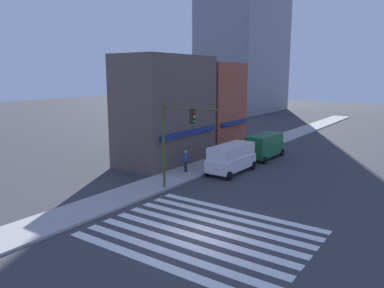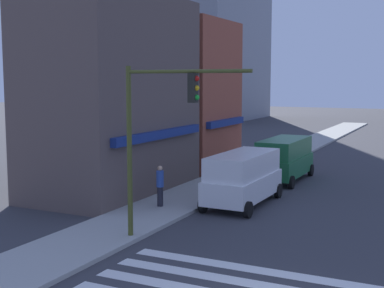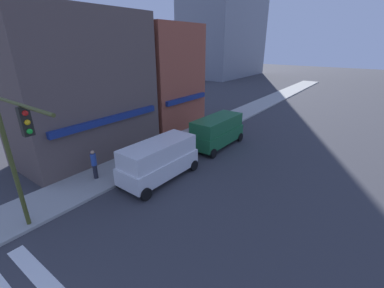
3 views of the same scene
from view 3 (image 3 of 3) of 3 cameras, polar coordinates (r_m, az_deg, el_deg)
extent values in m
cube|color=brown|center=(19.35, -23.22, 11.57)|extent=(9.33, 5.00, 9.69)
cube|color=navy|center=(17.54, -17.82, 5.18)|extent=(7.93, 0.30, 0.40)
cube|color=#9E4C38|center=(24.53, -6.27, 14.37)|extent=(6.20, 5.00, 9.21)
cube|color=navy|center=(23.10, -1.18, 10.00)|extent=(5.27, 0.30, 0.40)
cylinder|color=#474C1E|center=(12.71, -35.03, -3.96)|extent=(0.18, 0.18, 6.04)
cylinder|color=#474C1E|center=(9.88, -34.13, 7.30)|extent=(0.12, 4.43, 0.12)
cube|color=black|center=(9.79, -33.03, 4.21)|extent=(0.32, 0.24, 0.95)
sphere|color=red|center=(9.61, -33.10, 5.77)|extent=(0.18, 0.18, 0.18)
sphere|color=#EAAD14|center=(9.67, -32.74, 4.07)|extent=(0.18, 0.18, 0.18)
sphere|color=green|center=(9.75, -32.39, 2.40)|extent=(0.18, 0.18, 0.18)
cube|color=white|center=(15.40, -7.28, -4.85)|extent=(5.04, 2.09, 1.00)
cube|color=white|center=(14.98, -7.45, -1.42)|extent=(4.78, 1.93, 1.00)
cylinder|color=black|center=(15.10, -15.50, -8.25)|extent=(0.68, 0.22, 0.68)
cylinder|color=black|center=(13.75, -10.18, -10.93)|extent=(0.68, 0.22, 0.68)
cylinder|color=black|center=(17.61, -4.89, -3.01)|extent=(0.68, 0.22, 0.68)
cylinder|color=black|center=(16.47, 0.37, -4.76)|extent=(0.68, 0.22, 0.68)
cube|color=#1E6638|center=(20.19, 5.53, 1.80)|extent=(5.02, 2.06, 1.00)
cube|color=#1E6638|center=(19.87, 5.63, 4.51)|extent=(4.77, 1.90, 1.00)
cylinder|color=black|center=(19.27, -0.32, -0.69)|extent=(0.68, 0.22, 0.68)
cylinder|color=black|center=(18.23, 4.72, -2.11)|extent=(0.68, 0.22, 0.68)
cylinder|color=black|center=(22.54, 6.09, 2.56)|extent=(0.68, 0.22, 0.68)
cylinder|color=black|center=(21.66, 10.63, 1.50)|extent=(0.68, 0.22, 0.68)
cylinder|color=#23232D|center=(16.24, -20.68, -5.75)|extent=(0.26, 0.26, 0.85)
cylinder|color=#2D4C9E|center=(15.92, -21.05, -3.26)|extent=(0.32, 0.32, 0.70)
sphere|color=tan|center=(15.74, -21.27, -1.74)|extent=(0.22, 0.22, 0.22)
camera|label=1|loc=(17.38, -158.43, -19.16)|focal=35.00mm
camera|label=2|loc=(12.59, -131.71, -24.90)|focal=50.00mm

